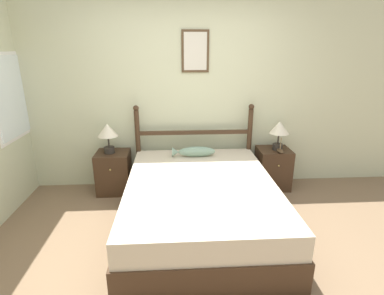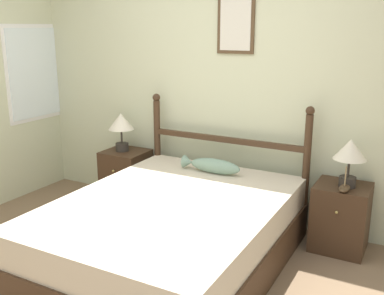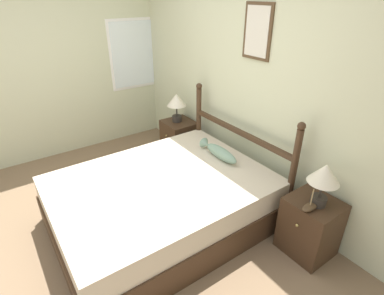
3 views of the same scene
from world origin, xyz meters
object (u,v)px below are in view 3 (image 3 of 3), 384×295
Objects in this scene: fish_pillow at (219,152)px; model_boat at (310,207)px; bed at (162,202)px; table_lamp_right at (324,177)px; nightstand_left at (179,140)px; table_lamp_left at (177,102)px; nightstand_right at (310,226)px.

model_boat is at bearing 1.82° from fish_pillow.
table_lamp_right is at bearing 38.55° from bed.
model_boat is (2.22, -0.13, 0.31)m from nightstand_left.
model_boat is 0.36× the size of fish_pillow.
table_lamp_left is 1.14m from fish_pillow.
table_lamp_left is at bearing 141.26° from bed.
nightstand_left is at bearing 140.12° from bed.
bed is 1.43m from nightstand_right.
nightstand_right is at bearing 39.88° from bed.
nightstand_left is 1.01× the size of fish_pillow.
model_boat is 1.15m from fish_pillow.
fish_pillow is at bearing -171.64° from nightstand_right.
bed is at bearing -39.88° from nightstand_left.
model_boat is (0.03, -0.13, 0.31)m from nightstand_right.
nightstand_left is 2.29m from table_lamp_right.
table_lamp_right is (2.25, -0.01, 0.00)m from table_lamp_left.
nightstand_left is 1.42× the size of table_lamp_right.
table_lamp_right is at bearing 89.33° from model_boat.
table_lamp_left is 0.71× the size of fish_pillow.
nightstand_right is 2.79× the size of model_boat.
nightstand_left is at bearing 180.00° from nightstand_right.
nightstand_right is 1.18m from fish_pillow.
nightstand_right is 1.01× the size of fish_pillow.
nightstand_left is (-1.09, 0.91, 0.01)m from bed.
nightstand_right is 0.56m from table_lamp_right.
model_boat is at bearing -3.30° from nightstand_left.
fish_pillow is (-1.12, -0.16, 0.33)m from nightstand_right.
nightstand_right is 0.33m from model_boat.
table_lamp_right reaches higher than nightstand_left.
bed is at bearing -145.00° from model_boat.
model_boat reaches higher than nightstand_right.
bed is 5.29× the size of table_lamp_right.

